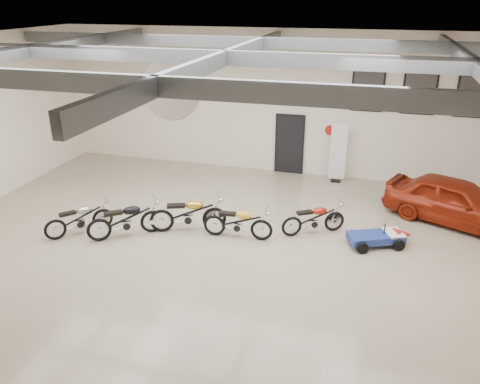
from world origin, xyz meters
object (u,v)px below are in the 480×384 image
(motorcycle_red, at_px, (314,218))
(banner_stand, at_px, (338,154))
(motorcycle_black, at_px, (125,219))
(motorcycle_gold, at_px, (188,213))
(vintage_car, at_px, (456,201))
(go_kart, at_px, (381,234))
(motorcycle_silver, at_px, (79,218))
(motorcycle_yellow, at_px, (238,222))

(motorcycle_red, bearing_deg, banner_stand, 56.19)
(motorcycle_black, relative_size, motorcycle_red, 1.13)
(motorcycle_gold, distance_m, motorcycle_red, 3.41)
(motorcycle_black, xyz_separation_m, vintage_car, (8.54, 3.29, 0.14))
(go_kart, bearing_deg, motorcycle_black, 167.10)
(banner_stand, distance_m, motorcycle_black, 7.54)
(motorcycle_black, relative_size, vintage_car, 0.52)
(motorcycle_black, bearing_deg, banner_stand, 10.75)
(motorcycle_gold, bearing_deg, banner_stand, 32.16)
(banner_stand, bearing_deg, go_kart, -74.21)
(motorcycle_silver, distance_m, motorcycle_black, 1.31)
(banner_stand, relative_size, motorcycle_black, 1.01)
(banner_stand, height_order, motorcycle_red, banner_stand)
(motorcycle_red, bearing_deg, motorcycle_yellow, 172.26)
(banner_stand, relative_size, motorcycle_silver, 1.12)
(motorcycle_silver, relative_size, go_kart, 1.04)
(banner_stand, relative_size, motorcycle_gold, 0.99)
(banner_stand, bearing_deg, motorcycle_black, -136.22)
(banner_stand, bearing_deg, motorcycle_gold, -130.74)
(go_kart, bearing_deg, motorcycle_gold, 162.02)
(motorcycle_red, height_order, go_kart, motorcycle_red)
(motorcycle_silver, distance_m, go_kart, 8.02)
(motorcycle_black, distance_m, motorcycle_yellow, 2.98)
(motorcycle_black, height_order, go_kart, motorcycle_black)
(banner_stand, height_order, motorcycle_silver, banner_stand)
(motorcycle_yellow, relative_size, go_kart, 1.06)
(motorcycle_red, bearing_deg, motorcycle_gold, 162.77)
(banner_stand, xyz_separation_m, motorcycle_silver, (-6.35, -5.78, -0.54))
(banner_stand, distance_m, motorcycle_silver, 8.60)
(motorcycle_silver, xyz_separation_m, vintage_car, (9.83, 3.49, 0.19))
(motorcycle_gold, xyz_separation_m, motorcycle_yellow, (1.42, -0.02, -0.06))
(motorcycle_gold, xyz_separation_m, go_kart, (5.10, 0.59, -0.22))
(motorcycle_black, bearing_deg, motorcycle_red, -19.37)
(motorcycle_gold, distance_m, vintage_car, 7.50)
(motorcycle_gold, height_order, go_kart, motorcycle_gold)
(motorcycle_black, height_order, motorcycle_red, motorcycle_black)
(motorcycle_silver, xyz_separation_m, motorcycle_gold, (2.76, 0.97, 0.06))
(motorcycle_silver, bearing_deg, vintage_car, -27.82)
(motorcycle_silver, xyz_separation_m, motorcycle_red, (6.08, 1.73, -0.01))
(motorcycle_gold, relative_size, go_kart, 1.19)
(banner_stand, height_order, motorcycle_black, banner_stand)
(motorcycle_red, distance_m, go_kart, 1.79)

